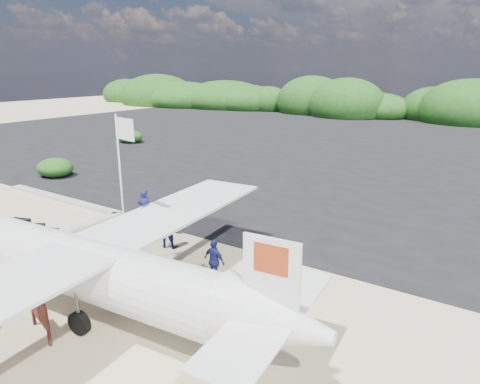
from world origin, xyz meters
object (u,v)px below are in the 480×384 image
object	(u,v)px
crew_b	(167,225)
flagpole	(127,264)
crew_a	(145,209)
baggage_cart	(21,261)
crew_c	(214,261)
signboard	(43,335)

from	to	relation	value
crew_b	flagpole	bearing A→B (deg)	70.40
crew_a	crew_b	size ratio (longest dim) A/B	1.01
baggage_cart	flagpole	xyz separation A→B (m)	(3.50, 2.04, 0.00)
flagpole	crew_b	world-z (taller)	flagpole
baggage_cart	flagpole	world-z (taller)	flagpole
crew_a	crew_c	xyz separation A→B (m)	(5.54, -2.23, -0.16)
signboard	crew_c	size ratio (longest dim) A/B	0.97
signboard	crew_b	world-z (taller)	crew_b
flagpole	crew_a	distance (m)	3.73
baggage_cart	crew_c	bearing A→B (deg)	2.81
flagpole	signboard	xyz separation A→B (m)	(1.40, -4.27, 0.00)
crew_a	crew_b	distance (m)	2.41
baggage_cart	crew_b	world-z (taller)	crew_b
flagpole	crew_a	xyz separation A→B (m)	(-2.07, 2.97, 0.91)
crew_a	crew_b	bearing A→B (deg)	135.28
crew_b	crew_c	xyz separation A→B (m)	(3.32, -1.29, -0.16)
baggage_cart	crew_a	bearing A→B (deg)	55.11
signboard	crew_c	distance (m)	5.47
flagpole	signboard	world-z (taller)	flagpole
signboard	crew_a	distance (m)	8.08
baggage_cart	crew_c	size ratio (longest dim) A/B	1.89
signboard	crew_a	xyz separation A→B (m)	(-3.47, 7.24, 0.91)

